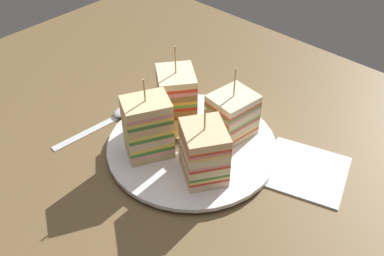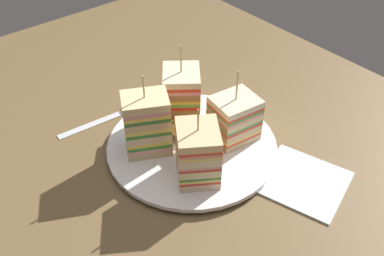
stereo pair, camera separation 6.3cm
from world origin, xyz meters
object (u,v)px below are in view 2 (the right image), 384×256
(spoon, at_px, (121,111))
(sandwich_wedge_3, at_px, (182,96))
(plate, at_px, (192,146))
(sandwich_wedge_2, at_px, (234,119))
(sandwich_wedge_1, at_px, (198,153))
(sandwich_wedge_0, at_px, (147,124))
(chip_pile, at_px, (189,129))
(napkin, at_px, (303,181))

(spoon, bearing_deg, sandwich_wedge_3, -49.22)
(plate, height_order, spoon, plate)
(plate, relative_size, sandwich_wedge_3, 1.95)
(plate, bearing_deg, sandwich_wedge_2, 65.01)
(sandwich_wedge_1, bearing_deg, sandwich_wedge_0, 46.92)
(sandwich_wedge_1, height_order, spoon, sandwich_wedge_1)
(sandwich_wedge_0, bearing_deg, sandwich_wedge_1, -48.76)
(chip_pile, xyz_separation_m, spoon, (-0.12, -0.05, -0.02))
(plate, relative_size, spoon, 1.70)
(sandwich_wedge_1, xyz_separation_m, sandwich_wedge_3, (-0.11, 0.06, 0.00))
(sandwich_wedge_1, distance_m, napkin, 0.16)
(chip_pile, bearing_deg, napkin, 20.80)
(sandwich_wedge_3, relative_size, spoon, 0.87)
(sandwich_wedge_3, bearing_deg, sandwich_wedge_2, 57.60)
(plate, height_order, sandwich_wedge_3, sandwich_wedge_3)
(chip_pile, height_order, spoon, chip_pile)
(sandwich_wedge_0, xyz_separation_m, napkin, (0.18, 0.13, -0.06))
(sandwich_wedge_2, xyz_separation_m, sandwich_wedge_3, (-0.08, -0.03, 0.01))
(sandwich_wedge_2, distance_m, sandwich_wedge_3, 0.09)
(sandwich_wedge_0, height_order, spoon, sandwich_wedge_0)
(napkin, bearing_deg, sandwich_wedge_1, -131.03)
(chip_pile, height_order, napkin, chip_pile)
(spoon, bearing_deg, chip_pile, -64.72)
(sandwich_wedge_1, height_order, sandwich_wedge_3, sandwich_wedge_3)
(sandwich_wedge_3, distance_m, spoon, 0.12)
(sandwich_wedge_0, height_order, chip_pile, sandwich_wedge_0)
(chip_pile, bearing_deg, sandwich_wedge_0, -99.97)
(sandwich_wedge_1, relative_size, sandwich_wedge_2, 0.98)
(sandwich_wedge_2, height_order, spoon, sandwich_wedge_2)
(sandwich_wedge_3, distance_m, napkin, 0.22)
(plate, xyz_separation_m, sandwich_wedge_2, (0.03, 0.06, 0.04))
(plate, distance_m, napkin, 0.17)
(sandwich_wedge_0, xyz_separation_m, sandwich_wedge_2, (0.06, 0.11, -0.01))
(napkin, bearing_deg, sandwich_wedge_0, -144.35)
(sandwich_wedge_1, xyz_separation_m, spoon, (-0.20, 0.00, -0.05))
(sandwich_wedge_3, xyz_separation_m, spoon, (-0.09, -0.06, -0.05))
(sandwich_wedge_2, relative_size, spoon, 0.78)
(sandwich_wedge_1, xyz_separation_m, napkin, (0.10, 0.11, -0.05))
(sandwich_wedge_0, distance_m, sandwich_wedge_1, 0.09)
(sandwich_wedge_2, relative_size, napkin, 1.03)
(plate, distance_m, chip_pile, 0.03)
(sandwich_wedge_3, relative_size, napkin, 1.16)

